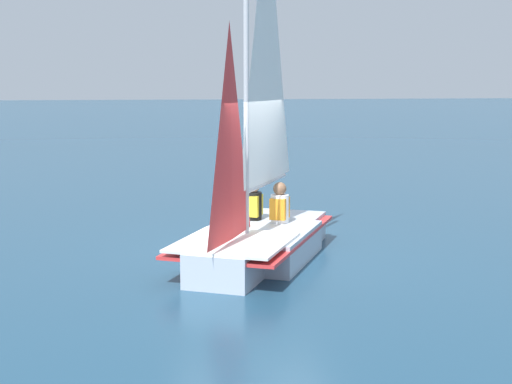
# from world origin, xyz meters

# --- Properties ---
(ground_plane) EXTENTS (260.00, 260.00, 0.00)m
(ground_plane) POSITION_xyz_m (0.00, 0.00, 0.00)
(ground_plane) COLOR navy
(sailboat_main) EXTENTS (3.33, 4.10, 5.83)m
(sailboat_main) POSITION_xyz_m (-0.03, -0.05, 0.77)
(sailboat_main) COLOR #B2BCCC
(sailboat_main) RESTS_ON ground_plane
(sailor_helm) EXTENTS (0.41, 0.42, 1.16)m
(sailor_helm) POSITION_xyz_m (-0.50, -0.48, 0.62)
(sailor_helm) COLOR black
(sailor_helm) RESTS_ON ground_plane
(sailor_crew) EXTENTS (0.41, 0.42, 1.16)m
(sailor_crew) POSITION_xyz_m (-0.13, -0.85, 0.63)
(sailor_crew) COLOR black
(sailor_crew) RESTS_ON ground_plane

